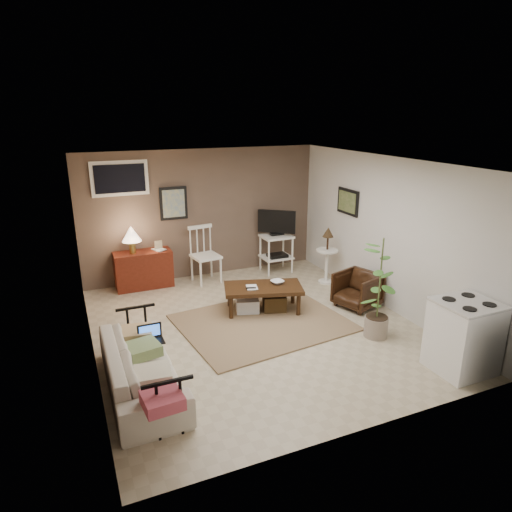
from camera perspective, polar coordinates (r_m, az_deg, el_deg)
name	(u,v)px	position (r m, az deg, el deg)	size (l,w,h in m)	color
floor	(255,327)	(6.81, -0.08, -8.92)	(5.00, 5.00, 0.00)	#C1B293
art_back	(174,203)	(8.43, -10.27, 6.50)	(0.50, 0.03, 0.60)	black
art_right	(348,202)	(8.23, 11.42, 6.67)	(0.03, 0.60, 0.45)	black
window	(120,178)	(8.20, -16.67, 9.28)	(0.96, 0.03, 0.60)	white
rug	(263,322)	(6.93, 0.82, -8.31)	(2.37, 1.89, 0.02)	#967E57
coffee_table	(263,297)	(7.21, 0.83, -5.11)	(1.33, 0.95, 0.46)	#39210F
sofa	(141,360)	(5.43, -14.22, -12.53)	(1.89, 0.55, 0.74)	beige
sofa_pillows	(148,362)	(5.21, -13.37, -12.80)	(0.36, 1.80, 0.13)	beige
sofa_end_rails	(151,362)	(5.47, -13.03, -12.83)	(0.51, 1.89, 0.64)	black
laptop	(151,336)	(5.69, -13.04, -9.73)	(0.29, 0.21, 0.20)	black
red_console	(142,266)	(8.40, -14.02, -1.22)	(1.00, 0.44, 1.15)	maroon
spindle_chair	(205,256)	(8.45, -6.36, -0.04)	(0.53, 0.53, 1.04)	white
tv_stand	(277,240)	(8.89, 2.59, 2.06)	(0.62, 0.49, 1.23)	white
side_table	(327,249)	(8.39, 8.90, 0.91)	(0.39, 0.39, 1.05)	white
armchair	(357,288)	(7.55, 12.57, -3.96)	(0.62, 0.58, 0.64)	black
potted_plant	(380,285)	(6.48, 15.20, -3.49)	(0.37, 0.37, 1.47)	gray
stove	(464,336)	(6.14, 24.52, -9.10)	(0.70, 0.65, 0.91)	white
bowl	(277,277)	(7.23, 2.69, -2.69)	(0.20, 0.05, 0.20)	#39210F
book_table	(247,281)	(7.03, -1.19, -3.19)	(0.17, 0.02, 0.23)	#39210F
book_console	(154,245)	(8.26, -12.57, 1.36)	(0.18, 0.02, 0.24)	#39210F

